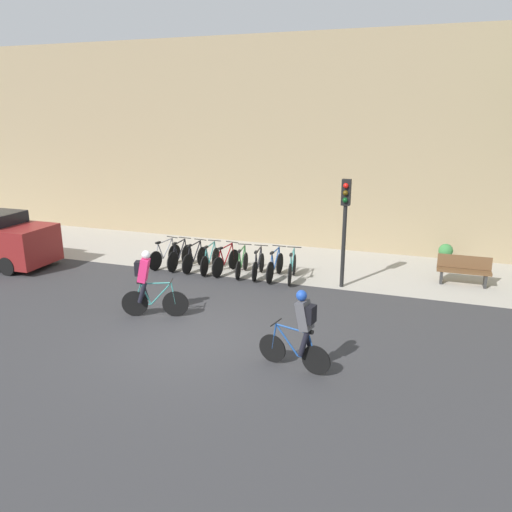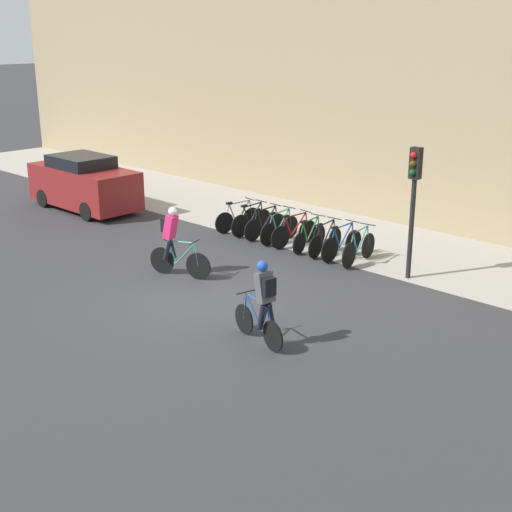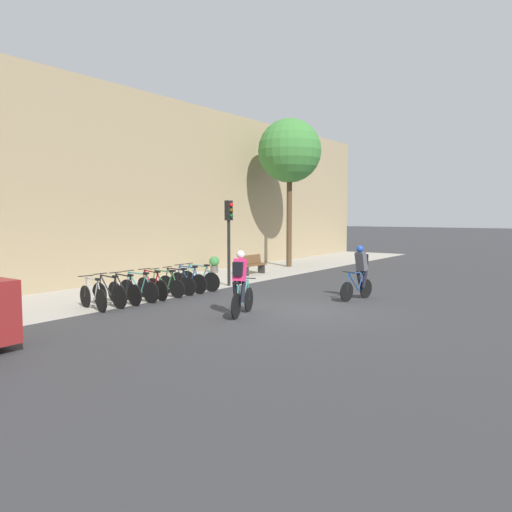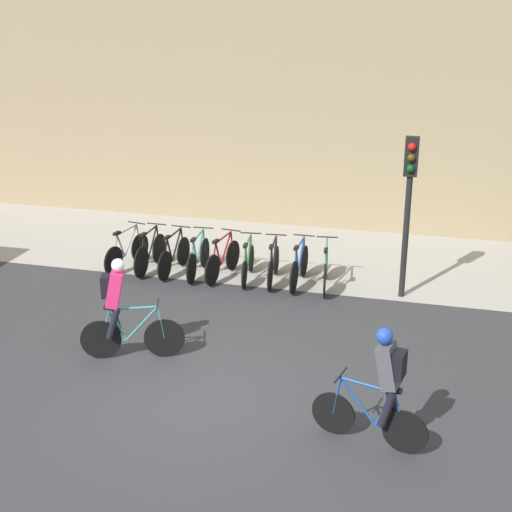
{
  "view_description": "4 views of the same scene",
  "coord_description": "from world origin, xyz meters",
  "px_view_note": "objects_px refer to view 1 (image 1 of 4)",
  "views": [
    {
      "loc": [
        4.9,
        -9.69,
        5.17
      ],
      "look_at": [
        0.75,
        2.35,
        1.46
      ],
      "focal_mm": 35.0,
      "sensor_mm": 36.0,
      "label": 1
    },
    {
      "loc": [
        11.56,
        -10.02,
        6.04
      ],
      "look_at": [
        0.95,
        1.08,
        1.05
      ],
      "focal_mm": 50.0,
      "sensor_mm": 36.0,
      "label": 2
    },
    {
      "loc": [
        -12.23,
        -7.23,
        2.73
      ],
      "look_at": [
        1.64,
        2.74,
        1.32
      ],
      "focal_mm": 35.0,
      "sensor_mm": 36.0,
      "label": 3
    },
    {
      "loc": [
        3.23,
        -9.03,
        5.7
      ],
      "look_at": [
        0.08,
        2.94,
        1.27
      ],
      "focal_mm": 50.0,
      "sensor_mm": 36.0,
      "label": 4
    }
  ],
  "objects_px": {
    "parked_bike_1": "(180,256)",
    "parked_bike_8": "(292,268)",
    "parked_bike_0": "(165,255)",
    "parked_bike_7": "(275,266)",
    "cyclist_pink": "(147,282)",
    "parked_bike_3": "(210,260)",
    "potted_plant": "(445,254)",
    "parked_bike_2": "(195,258)",
    "cyclist_grey": "(302,328)",
    "parked_bike_5": "(242,264)",
    "traffic_light_pole": "(345,213)",
    "parked_bike_4": "(226,261)",
    "bench": "(464,270)",
    "parked_bike_6": "(258,265)"
  },
  "relations": [
    {
      "from": "parked_bike_2",
      "to": "parked_bike_5",
      "type": "xyz_separation_m",
      "value": [
        1.7,
        -0.0,
        -0.02
      ]
    },
    {
      "from": "cyclist_grey",
      "to": "parked_bike_1",
      "type": "distance_m",
      "value": 7.87
    },
    {
      "from": "parked_bike_6",
      "to": "bench",
      "type": "xyz_separation_m",
      "value": [
        6.24,
        1.33,
        0.08
      ]
    },
    {
      "from": "parked_bike_5",
      "to": "parked_bike_7",
      "type": "xyz_separation_m",
      "value": [
        1.13,
        0.0,
        0.03
      ]
    },
    {
      "from": "parked_bike_3",
      "to": "potted_plant",
      "type": "relative_size",
      "value": 2.21
    },
    {
      "from": "parked_bike_7",
      "to": "cyclist_pink",
      "type": "bearing_deg",
      "value": -118.91
    },
    {
      "from": "parked_bike_2",
      "to": "bench",
      "type": "height_order",
      "value": "parked_bike_2"
    },
    {
      "from": "parked_bike_2",
      "to": "parked_bike_3",
      "type": "xyz_separation_m",
      "value": [
        0.57,
        -0.0,
        0.0
      ]
    },
    {
      "from": "parked_bike_5",
      "to": "bench",
      "type": "xyz_separation_m",
      "value": [
        6.8,
        1.33,
        0.09
      ]
    },
    {
      "from": "parked_bike_3",
      "to": "parked_bike_5",
      "type": "distance_m",
      "value": 1.13
    },
    {
      "from": "cyclist_pink",
      "to": "parked_bike_0",
      "type": "distance_m",
      "value": 4.41
    },
    {
      "from": "parked_bike_5",
      "to": "parked_bike_7",
      "type": "distance_m",
      "value": 1.13
    },
    {
      "from": "parked_bike_8",
      "to": "parked_bike_5",
      "type": "bearing_deg",
      "value": -179.96
    },
    {
      "from": "parked_bike_3",
      "to": "traffic_light_pole",
      "type": "relative_size",
      "value": 0.52
    },
    {
      "from": "bench",
      "to": "potted_plant",
      "type": "xyz_separation_m",
      "value": [
        -0.49,
        1.89,
        -0.03
      ]
    },
    {
      "from": "cyclist_grey",
      "to": "parked_bike_3",
      "type": "relative_size",
      "value": 1.02
    },
    {
      "from": "parked_bike_0",
      "to": "bench",
      "type": "relative_size",
      "value": 1.05
    },
    {
      "from": "cyclist_pink",
      "to": "parked_bike_2",
      "type": "xyz_separation_m",
      "value": [
        -0.61,
        4.02,
        -0.55
      ]
    },
    {
      "from": "parked_bike_4",
      "to": "bench",
      "type": "xyz_separation_m",
      "value": [
        7.37,
        1.33,
        0.06
      ]
    },
    {
      "from": "parked_bike_1",
      "to": "potted_plant",
      "type": "relative_size",
      "value": 2.12
    },
    {
      "from": "parked_bike_3",
      "to": "traffic_light_pole",
      "type": "distance_m",
      "value": 4.81
    },
    {
      "from": "traffic_light_pole",
      "to": "parked_bike_7",
      "type": "bearing_deg",
      "value": 177.14
    },
    {
      "from": "parked_bike_8",
      "to": "parked_bike_7",
      "type": "bearing_deg",
      "value": 179.98
    },
    {
      "from": "parked_bike_5",
      "to": "traffic_light_pole",
      "type": "xyz_separation_m",
      "value": [
        3.29,
        -0.11,
        1.91
      ]
    },
    {
      "from": "parked_bike_5",
      "to": "parked_bike_7",
      "type": "bearing_deg",
      "value": 0.07
    },
    {
      "from": "parked_bike_4",
      "to": "parked_bike_5",
      "type": "relative_size",
      "value": 1.04
    },
    {
      "from": "parked_bike_0",
      "to": "parked_bike_4",
      "type": "xyz_separation_m",
      "value": [
        2.26,
        0.0,
        0.01
      ]
    },
    {
      "from": "parked_bike_5",
      "to": "parked_bike_1",
      "type": "bearing_deg",
      "value": 179.94
    },
    {
      "from": "parked_bike_1",
      "to": "parked_bike_7",
      "type": "relative_size",
      "value": 0.96
    },
    {
      "from": "parked_bike_3",
      "to": "parked_bike_4",
      "type": "xyz_separation_m",
      "value": [
        0.56,
        0.0,
        0.0
      ]
    },
    {
      "from": "parked_bike_5",
      "to": "traffic_light_pole",
      "type": "height_order",
      "value": "traffic_light_pole"
    },
    {
      "from": "parked_bike_0",
      "to": "parked_bike_5",
      "type": "xyz_separation_m",
      "value": [
        2.83,
        -0.0,
        -0.02
      ]
    },
    {
      "from": "parked_bike_5",
      "to": "parked_bike_4",
      "type": "bearing_deg",
      "value": 179.88
    },
    {
      "from": "cyclist_grey",
      "to": "potted_plant",
      "type": "bearing_deg",
      "value": 71.29
    },
    {
      "from": "bench",
      "to": "parked_bike_6",
      "type": "bearing_deg",
      "value": -167.96
    },
    {
      "from": "cyclist_grey",
      "to": "traffic_light_pole",
      "type": "bearing_deg",
      "value": 90.71
    },
    {
      "from": "parked_bike_1",
      "to": "parked_bike_8",
      "type": "bearing_deg",
      "value": -0.02
    },
    {
      "from": "parked_bike_7",
      "to": "potted_plant",
      "type": "relative_size",
      "value": 2.21
    },
    {
      "from": "parked_bike_8",
      "to": "parked_bike_2",
      "type": "bearing_deg",
      "value": 180.0
    },
    {
      "from": "parked_bike_0",
      "to": "parked_bike_5",
      "type": "relative_size",
      "value": 1.02
    },
    {
      "from": "parked_bike_5",
      "to": "bench",
      "type": "relative_size",
      "value": 1.03
    },
    {
      "from": "parked_bike_1",
      "to": "parked_bike_6",
      "type": "xyz_separation_m",
      "value": [
        2.83,
        -0.0,
        -0.02
      ]
    },
    {
      "from": "parked_bike_8",
      "to": "traffic_light_pole",
      "type": "bearing_deg",
      "value": -3.86
    },
    {
      "from": "parked_bike_4",
      "to": "traffic_light_pole",
      "type": "relative_size",
      "value": 0.52
    },
    {
      "from": "cyclist_grey",
      "to": "parked_bike_6",
      "type": "bearing_deg",
      "value": 116.99
    },
    {
      "from": "parked_bike_6",
      "to": "parked_bike_7",
      "type": "xyz_separation_m",
      "value": [
        0.56,
        0.0,
        0.02
      ]
    },
    {
      "from": "parked_bike_1",
      "to": "parked_bike_8",
      "type": "xyz_separation_m",
      "value": [
        3.96,
        -0.0,
        0.0
      ]
    },
    {
      "from": "parked_bike_0",
      "to": "parked_bike_1",
      "type": "distance_m",
      "value": 0.57
    },
    {
      "from": "traffic_light_pole",
      "to": "bench",
      "type": "height_order",
      "value": "traffic_light_pole"
    },
    {
      "from": "cyclist_grey",
      "to": "parked_bike_4",
      "type": "distance_m",
      "value": 6.77
    }
  ]
}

